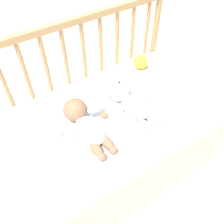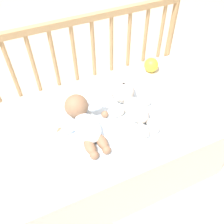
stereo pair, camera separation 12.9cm
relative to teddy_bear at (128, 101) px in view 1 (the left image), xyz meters
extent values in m
plane|color=#C6B293|center=(-0.12, -0.01, -0.55)|extent=(12.00, 12.00, 0.00)
cube|color=white|center=(-0.12, -0.01, -0.30)|extent=(1.24, 0.72, 0.50)
cylinder|color=tan|center=(0.48, 0.37, -0.10)|extent=(0.04, 0.04, 0.90)
cube|color=tan|center=(-0.12, 0.37, 0.33)|extent=(1.21, 0.03, 0.04)
cylinder|color=tan|center=(-0.53, 0.37, 0.13)|extent=(0.02, 0.02, 0.37)
cylinder|color=tan|center=(-0.42, 0.37, 0.13)|extent=(0.02, 0.02, 0.37)
cylinder|color=tan|center=(-0.30, 0.37, 0.13)|extent=(0.02, 0.02, 0.37)
cylinder|color=tan|center=(-0.18, 0.37, 0.13)|extent=(0.02, 0.02, 0.37)
cylinder|color=tan|center=(-0.07, 0.37, 0.13)|extent=(0.02, 0.02, 0.37)
cylinder|color=tan|center=(0.05, 0.37, 0.13)|extent=(0.02, 0.02, 0.37)
cylinder|color=tan|center=(0.17, 0.37, 0.13)|extent=(0.02, 0.02, 0.37)
cylinder|color=tan|center=(0.29, 0.37, 0.13)|extent=(0.02, 0.02, 0.37)
cylinder|color=tan|center=(0.40, 0.37, 0.13)|extent=(0.02, 0.02, 0.37)
cube|color=white|center=(-0.13, -0.06, -0.05)|extent=(0.74, 0.47, 0.01)
ellipsoid|color=silver|center=(0.00, -0.06, 0.00)|extent=(0.12, 0.19, 0.10)
sphere|color=silver|center=(0.00, 0.08, 0.01)|extent=(0.13, 0.13, 0.13)
sphere|color=beige|center=(0.00, 0.08, 0.05)|extent=(0.05, 0.05, 0.05)
sphere|color=black|center=(0.00, 0.08, 0.07)|extent=(0.02, 0.02, 0.02)
sphere|color=silver|center=(-0.06, 0.10, 0.01)|extent=(0.05, 0.05, 0.05)
sphere|color=silver|center=(0.04, 0.11, 0.01)|extent=(0.05, 0.05, 0.05)
ellipsoid|color=silver|center=(-0.08, -0.02, -0.03)|extent=(0.09, 0.05, 0.05)
ellipsoid|color=silver|center=(0.08, -0.01, -0.03)|extent=(0.09, 0.05, 0.05)
ellipsoid|color=silver|center=(-0.02, -0.18, -0.03)|extent=(0.06, 0.10, 0.05)
ellipsoid|color=silver|center=(0.04, -0.17, -0.03)|extent=(0.06, 0.10, 0.05)
ellipsoid|color=white|center=(-0.27, -0.06, -0.01)|extent=(0.14, 0.20, 0.08)
sphere|color=#936B4C|center=(-0.28, 0.09, 0.01)|extent=(0.13, 0.13, 0.13)
ellipsoid|color=white|center=(-0.37, -0.01, -0.03)|extent=(0.10, 0.05, 0.05)
ellipsoid|color=white|center=(-0.18, 0.04, 0.02)|extent=(0.10, 0.05, 0.05)
sphere|color=#936B4C|center=(-0.40, -0.01, -0.03)|extent=(0.04, 0.04, 0.04)
sphere|color=#936B4C|center=(-0.15, 0.00, -0.03)|extent=(0.04, 0.04, 0.04)
ellipsoid|color=#936B4C|center=(-0.30, -0.16, -0.03)|extent=(0.06, 0.10, 0.05)
ellipsoid|color=#936B4C|center=(-0.24, -0.16, -0.03)|extent=(0.06, 0.10, 0.05)
sphere|color=#936B4C|center=(-0.30, -0.21, -0.03)|extent=(0.04, 0.04, 0.04)
sphere|color=#936B4C|center=(-0.23, -0.21, -0.03)|extent=(0.04, 0.04, 0.04)
sphere|color=yellow|center=(0.28, 0.25, -0.01)|extent=(0.09, 0.09, 0.09)
camera|label=1|loc=(-0.60, -0.76, 0.97)|focal=40.00mm
camera|label=2|loc=(-0.49, -0.82, 0.97)|focal=40.00mm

